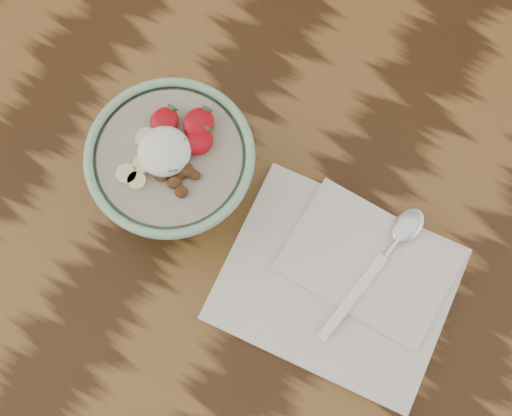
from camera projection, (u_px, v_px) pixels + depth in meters
The scene contains 4 objects.
table at pixel (192, 189), 100.44cm from camera, with size 160.00×90.00×75.00cm.
breakfast_bowl at pixel (173, 167), 84.42cm from camera, with size 19.54×19.54×13.37cm.
napkin at pixel (343, 280), 86.64cm from camera, with size 28.90×24.25×1.66cm.
spoon at pixel (394, 243), 86.50cm from camera, with size 5.20×20.25×1.05cm.
Camera 1 is at (23.59, -22.17, 161.25)cm, focal length 50.00 mm.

